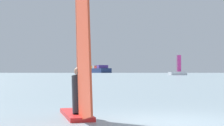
# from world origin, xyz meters

# --- Properties ---
(ground_plane) EXTENTS (4000.00, 4000.00, 0.00)m
(ground_plane) POSITION_xyz_m (0.00, 0.00, 0.00)
(ground_plane) COLOR gray
(windsurfer) EXTENTS (0.72, 3.71, 4.42)m
(windsurfer) POSITION_xyz_m (-2.13, 1.06, 1.19)
(windsurfer) COLOR red
(windsurfer) RESTS_ON ground_plane
(cargo_ship) EXTENTS (44.95, 210.31, 33.23)m
(cargo_ship) POSITION_xyz_m (196.12, 893.39, 8.14)
(cargo_ship) COLOR navy
(cargo_ship) RESTS_ON ground_plane
(distant_headland) EXTENTS (1354.30, 484.59, 50.02)m
(distant_headland) POSITION_xyz_m (581.92, 1521.32, 25.01)
(distant_headland) COLOR #4C564C
(distant_headland) RESTS_ON ground_plane
(small_sailboat) EXTENTS (9.15, 4.40, 10.26)m
(small_sailboat) POSITION_xyz_m (67.21, 136.07, 0.92)
(small_sailboat) COLOR white
(small_sailboat) RESTS_ON ground_plane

